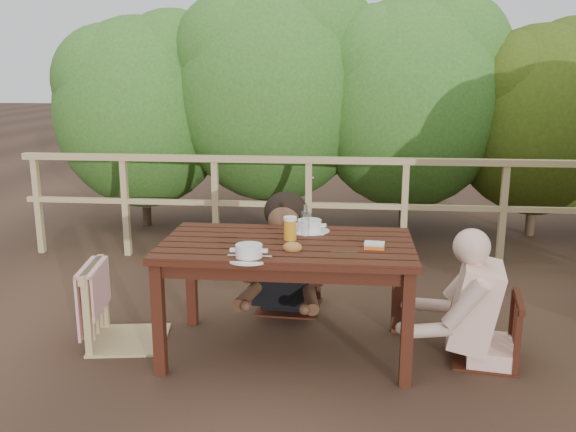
# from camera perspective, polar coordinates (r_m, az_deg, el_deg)

# --- Properties ---
(ground) EXTENTS (60.00, 60.00, 0.00)m
(ground) POSITION_cam_1_polar(r_m,az_deg,el_deg) (4.15, -0.07, -12.34)
(ground) COLOR #442C1F
(ground) RESTS_ON ground
(table) EXTENTS (1.58, 0.89, 0.73)m
(table) POSITION_cam_1_polar(r_m,az_deg,el_deg) (4.01, -0.07, -7.63)
(table) COLOR black
(table) RESTS_ON ground
(chair_left) EXTENTS (0.58, 0.58, 1.02)m
(chair_left) POSITION_cam_1_polar(r_m,az_deg,el_deg) (4.24, -14.76, -4.79)
(chair_left) COLOR tan
(chair_left) RESTS_ON ground
(chair_far) EXTENTS (0.49, 0.49, 0.95)m
(chair_far) POSITION_cam_1_polar(r_m,az_deg,el_deg) (4.70, 0.11, -3.06)
(chair_far) COLOR black
(chair_far) RESTS_ON ground
(chair_right) EXTENTS (0.47, 0.47, 0.83)m
(chair_right) POSITION_cam_1_polar(r_m,az_deg,el_deg) (4.07, 18.03, -7.26)
(chair_right) COLOR black
(chair_right) RESTS_ON ground
(woman) EXTENTS (0.62, 0.74, 1.44)m
(woman) POSITION_cam_1_polar(r_m,az_deg,el_deg) (4.65, 0.14, -0.10)
(woman) COLOR black
(woman) RESTS_ON ground
(diner_right) EXTENTS (0.77, 0.67, 1.40)m
(diner_right) POSITION_cam_1_polar(r_m,az_deg,el_deg) (3.99, 18.74, -3.38)
(diner_right) COLOR beige
(diner_right) RESTS_ON ground
(railing) EXTENTS (5.60, 0.10, 1.01)m
(railing) POSITION_cam_1_polar(r_m,az_deg,el_deg) (5.88, 1.91, 0.60)
(railing) COLOR tan
(railing) RESTS_ON ground
(hedge_row) EXTENTS (6.60, 1.60, 3.80)m
(hedge_row) POSITION_cam_1_polar(r_m,az_deg,el_deg) (6.92, 6.10, 14.09)
(hedge_row) COLOR #305C1F
(hedge_row) RESTS_ON ground
(soup_near) EXTENTS (0.27, 0.27, 0.09)m
(soup_near) POSITION_cam_1_polar(r_m,az_deg,el_deg) (3.58, -3.63, -3.33)
(soup_near) COLOR white
(soup_near) RESTS_ON table
(soup_far) EXTENTS (0.27, 0.27, 0.09)m
(soup_far) POSITION_cam_1_polar(r_m,az_deg,el_deg) (4.15, 1.99, -0.95)
(soup_far) COLOR white
(soup_far) RESTS_ON table
(bread_roll) EXTENTS (0.12, 0.09, 0.07)m
(bread_roll) POSITION_cam_1_polar(r_m,az_deg,el_deg) (3.70, 0.41, -2.91)
(bread_roll) COLOR #995D37
(bread_roll) RESTS_ON table
(beer_glass) EXTENTS (0.09, 0.09, 0.16)m
(beer_glass) POSITION_cam_1_polar(r_m,az_deg,el_deg) (3.92, 0.20, -1.24)
(beer_glass) COLOR orange
(beer_glass) RESTS_ON table
(bottle) EXTENTS (0.05, 0.05, 0.22)m
(bottle) POSITION_cam_1_polar(r_m,az_deg,el_deg) (3.99, 1.61, -0.55)
(bottle) COLOR white
(bottle) RESTS_ON table
(butter_tub) EXTENTS (0.13, 0.10, 0.05)m
(butter_tub) POSITION_cam_1_polar(r_m,az_deg,el_deg) (3.78, 7.97, -2.82)
(butter_tub) COLOR white
(butter_tub) RESTS_ON table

